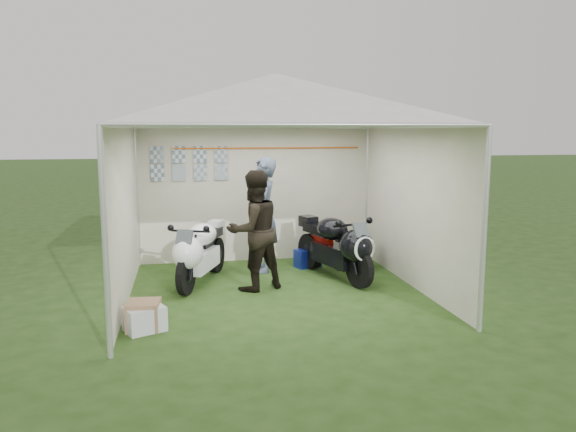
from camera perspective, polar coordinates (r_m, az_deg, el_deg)
name	(u,v)px	position (r m, az deg, el deg)	size (l,w,h in m)	color
ground	(275,291)	(7.98, -1.28, -7.66)	(80.00, 80.00, 0.00)	#234013
canopy_tent	(274,106)	(7.70, -1.39, 11.14)	(5.66, 5.66, 3.00)	silver
motorcycle_white	(199,250)	(8.32, -9.02, -3.48)	(0.91, 1.77, 0.91)	black
motorcycle_black	(337,245)	(8.53, 5.05, -2.95)	(0.86, 1.87, 0.95)	black
paddock_stand	(308,258)	(9.34, 2.00, -4.29)	(0.40, 0.25, 0.30)	#1C2FD4
person_dark_jacket	(254,230)	(7.92, -3.50, -1.48)	(0.83, 0.64, 1.70)	black
person_blue_jacket	(263,215)	(8.95, -2.51, 0.12)	(0.67, 0.44, 1.83)	slate
equipment_box	(353,252)	(9.30, 6.61, -3.64)	(0.54, 0.43, 0.54)	black
crate_0	(145,319)	(6.63, -14.36, -10.09)	(0.42, 0.33, 0.28)	silver
crate_1	(144,315)	(6.69, -14.45, -9.73)	(0.36, 0.36, 0.32)	#936E4E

